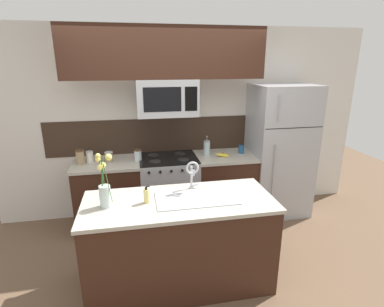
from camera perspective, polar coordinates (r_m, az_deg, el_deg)
ground_plane at (r=3.60m, az=-2.44°, el=-19.42°), size 10.00×10.00×0.00m
rear_partition at (r=4.28m, az=-1.26°, el=5.82°), size 5.20×0.10×2.60m
splash_band at (r=4.22m, az=-5.14°, el=3.50°), size 3.20×0.01×0.48m
back_counter_left at (r=4.14m, az=-15.42°, el=-7.54°), size 0.85×0.65×0.91m
back_counter_right at (r=4.29m, az=6.03°, el=-6.08°), size 0.83×0.65×0.91m
stove_range at (r=4.14m, az=-4.40°, el=-6.84°), size 0.76×0.64×0.93m
microwave at (r=3.79m, az=-4.81°, el=10.59°), size 0.74×0.40×0.45m
upper_cabinet_band at (r=3.73m, az=-5.16°, el=18.55°), size 2.38×0.34×0.60m
refrigerator at (r=4.45m, az=16.19°, el=0.56°), size 0.82×0.74×1.85m
storage_jar_tall at (r=3.98m, az=-20.50°, el=-0.63°), size 0.10×0.10×0.18m
storage_jar_medium at (r=4.02m, az=-18.89°, el=-0.61°), size 0.09×0.09×0.15m
storage_jar_short at (r=3.97m, az=-15.55°, el=-0.61°), size 0.10×0.10×0.13m
storage_jar_squat at (r=3.92m, az=-10.27°, el=-0.32°), size 0.09×0.09×0.15m
banana_bunch at (r=4.06m, az=5.85°, el=-0.29°), size 0.19×0.12×0.08m
french_press at (r=4.10m, az=2.83°, el=1.08°), size 0.09×0.09×0.27m
coffee_tin at (r=4.24m, az=9.35°, el=0.81°), size 0.08×0.08×0.11m
island_counter at (r=3.05m, az=-2.36°, el=-16.51°), size 1.78×0.76×0.91m
kitchen_sink at (r=2.88m, az=0.81°, el=-9.79°), size 0.76×0.40×0.16m
sink_faucet at (r=2.95m, az=0.06°, el=-3.45°), size 0.14×0.14×0.31m
dish_soap_bottle at (r=2.77m, az=-8.67°, el=-7.96°), size 0.06×0.05×0.16m
flower_vase at (r=2.74m, az=-16.30°, el=-6.73°), size 0.14×0.12×0.50m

